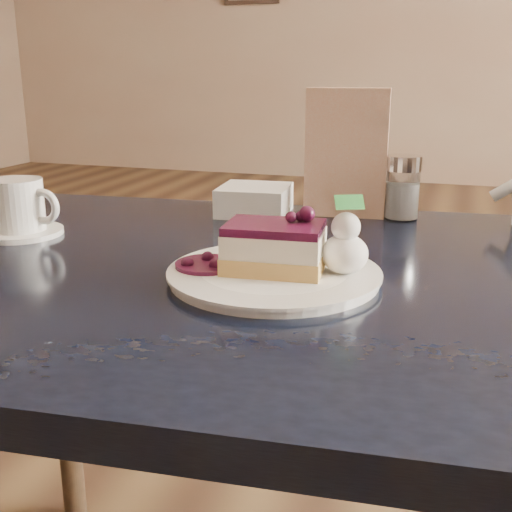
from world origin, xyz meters
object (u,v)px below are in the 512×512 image
(main_table, at_px, (281,324))
(coffee_set, at_px, (20,210))
(dessert_plate, at_px, (274,275))
(cheesecake_slice, at_px, (274,248))

(main_table, bearing_deg, coffee_set, 169.44)
(coffee_set, bearing_deg, dessert_plate, -11.67)
(dessert_plate, bearing_deg, cheesecake_slice, 90.00)
(coffee_set, bearing_deg, main_table, -5.39)
(dessert_plate, distance_m, cheesecake_slice, 0.03)
(cheesecake_slice, distance_m, coffee_set, 0.44)
(main_table, distance_m, coffee_set, 0.44)
(coffee_set, bearing_deg, cheesecake_slice, -11.67)
(dessert_plate, height_order, coffee_set, coffee_set)
(cheesecake_slice, bearing_deg, dessert_plate, -95.18)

